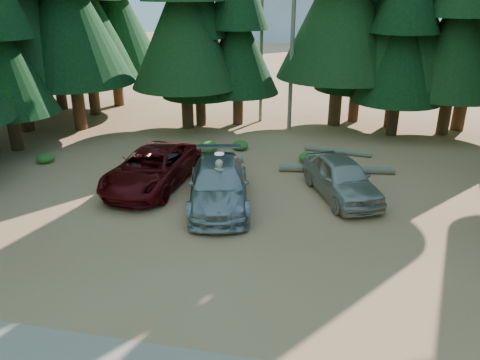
# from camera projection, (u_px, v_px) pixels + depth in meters

# --- Properties ---
(ground) EXTENTS (160.00, 160.00, 0.00)m
(ground) POSITION_uv_depth(u_px,v_px,m) (219.00, 246.00, 15.35)
(ground) COLOR #B9774E
(ground) RESTS_ON ground
(forest_belt_north) EXTENTS (36.00, 7.00, 22.00)m
(forest_belt_north) POSITION_uv_depth(u_px,v_px,m) (277.00, 126.00, 28.96)
(forest_belt_north) COLOR black
(forest_belt_north) RESTS_ON ground
(snag_front) EXTENTS (0.24, 0.24, 12.00)m
(snag_front) POSITION_uv_depth(u_px,v_px,m) (293.00, 25.00, 26.10)
(snag_front) COLOR #6A6755
(snag_front) RESTS_ON ground
(snag_back) EXTENTS (0.20, 0.20, 10.00)m
(snag_back) POSITION_uv_depth(u_px,v_px,m) (262.00, 40.00, 28.21)
(snag_back) COLOR #6A6755
(snag_back) RESTS_ON ground
(red_pickup) EXTENTS (3.03, 5.97, 1.62)m
(red_pickup) POSITION_uv_depth(u_px,v_px,m) (152.00, 168.00, 19.81)
(red_pickup) COLOR #55070A
(red_pickup) RESTS_ON ground
(silver_minivan_center) EXTENTS (3.52, 5.99, 1.63)m
(silver_minivan_center) POSITION_uv_depth(u_px,v_px,m) (219.00, 185.00, 18.12)
(silver_minivan_center) COLOR #A3A7AB
(silver_minivan_center) RESTS_ON ground
(silver_minivan_right) EXTENTS (3.70, 5.14, 1.63)m
(silver_minivan_right) POSITION_uv_depth(u_px,v_px,m) (341.00, 178.00, 18.80)
(silver_minivan_right) COLOR #B2AB9E
(silver_minivan_right) RESTS_ON ground
(frisbee_player) EXTENTS (0.68, 0.49, 1.97)m
(frisbee_player) POSITION_uv_depth(u_px,v_px,m) (219.00, 181.00, 17.83)
(frisbee_player) COLOR beige
(frisbee_player) RESTS_ON ground
(log_left) EXTENTS (4.59, 1.28, 0.33)m
(log_left) POSITION_uv_depth(u_px,v_px,m) (196.00, 159.00, 22.75)
(log_left) COLOR #6A6755
(log_left) RESTS_ON ground
(log_mid) EXTENTS (3.40, 0.84, 0.28)m
(log_mid) POSITION_uv_depth(u_px,v_px,m) (338.00, 151.00, 23.98)
(log_mid) COLOR #6A6755
(log_mid) RESTS_ON ground
(log_right) EXTENTS (5.27, 1.00, 0.34)m
(log_right) POSITION_uv_depth(u_px,v_px,m) (336.00, 169.00, 21.50)
(log_right) COLOR #6A6755
(log_right) RESTS_ON ground
(shrub_far_left) EXTENTS (0.83, 0.83, 0.46)m
(shrub_far_left) POSITION_uv_depth(u_px,v_px,m) (155.00, 145.00, 24.67)
(shrub_far_left) COLOR #2D621D
(shrub_far_left) RESTS_ON ground
(shrub_left) EXTENTS (1.02, 1.02, 0.56)m
(shrub_left) POSITION_uv_depth(u_px,v_px,m) (208.00, 147.00, 24.17)
(shrub_left) COLOR #2D621D
(shrub_left) RESTS_ON ground
(shrub_center_left) EXTENTS (0.87, 0.87, 0.48)m
(shrub_center_left) POSITION_uv_depth(u_px,v_px,m) (240.00, 145.00, 24.57)
(shrub_center_left) COLOR #2D621D
(shrub_center_left) RESTS_ON ground
(shrub_center_right) EXTENTS (0.88, 0.88, 0.48)m
(shrub_center_right) POSITION_uv_depth(u_px,v_px,m) (308.00, 157.00, 22.79)
(shrub_center_right) COLOR #2D621D
(shrub_center_right) RESTS_ON ground
(shrub_right) EXTENTS (1.07, 1.07, 0.59)m
(shrub_right) POSITION_uv_depth(u_px,v_px,m) (338.00, 170.00, 21.05)
(shrub_right) COLOR #2D621D
(shrub_right) RESTS_ON ground
(shrub_far_right) EXTENTS (1.08, 1.08, 0.59)m
(shrub_far_right) POSITION_uv_depth(u_px,v_px,m) (343.00, 165.00, 21.64)
(shrub_far_right) COLOR #2D621D
(shrub_far_right) RESTS_ON ground
(shrub_edge_west) EXTENTS (0.86, 0.86, 0.47)m
(shrub_edge_west) POSITION_uv_depth(u_px,v_px,m) (45.00, 158.00, 22.74)
(shrub_edge_west) COLOR #2D621D
(shrub_edge_west) RESTS_ON ground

